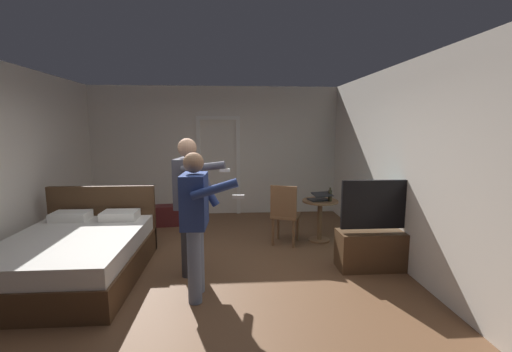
% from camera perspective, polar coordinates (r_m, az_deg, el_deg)
% --- Properties ---
extents(ground_plane, '(7.15, 7.15, 0.00)m').
position_cam_1_polar(ground_plane, '(4.55, -8.39, -16.62)').
color(ground_plane, brown).
extents(wall_back, '(5.50, 0.12, 2.76)m').
position_cam_1_polar(wall_back, '(7.45, -6.74, 4.20)').
color(wall_back, silver).
rests_on(wall_back, ground_plane).
extents(wall_right, '(0.12, 6.74, 2.76)m').
position_cam_1_polar(wall_right, '(4.76, 25.47, 1.11)').
color(wall_right, silver).
rests_on(wall_right, ground_plane).
extents(doorway_frame, '(0.93, 0.08, 2.13)m').
position_cam_1_polar(doorway_frame, '(7.38, -6.31, 2.94)').
color(doorway_frame, white).
rests_on(doorway_frame, ground_plane).
extents(bed, '(1.58, 2.10, 1.02)m').
position_cam_1_polar(bed, '(4.97, -28.00, -11.58)').
color(bed, '#4C331E').
rests_on(bed, ground_plane).
extents(tv_flatscreen, '(1.15, 0.40, 1.22)m').
position_cam_1_polar(tv_flatscreen, '(4.95, 20.21, -10.56)').
color(tv_flatscreen, '#4C331E').
rests_on(tv_flatscreen, ground_plane).
extents(side_table, '(0.59, 0.59, 0.70)m').
position_cam_1_polar(side_table, '(5.78, 10.70, -6.27)').
color(side_table, brown).
rests_on(side_table, ground_plane).
extents(laptop, '(0.39, 0.40, 0.15)m').
position_cam_1_polar(laptop, '(5.67, 10.70, -3.60)').
color(laptop, black).
rests_on(laptop, side_table).
extents(bottle_on_table, '(0.06, 0.06, 0.22)m').
position_cam_1_polar(bottle_on_table, '(5.67, 12.37, -3.21)').
color(bottle_on_table, '#2E2716').
rests_on(bottle_on_table, side_table).
extents(wooden_chair, '(0.55, 0.55, 0.99)m').
position_cam_1_polar(wooden_chair, '(5.50, 4.87, -6.08)').
color(wooden_chair, brown).
rests_on(wooden_chair, ground_plane).
extents(person_blue_shirt, '(0.67, 0.61, 1.64)m').
position_cam_1_polar(person_blue_shirt, '(3.79, -10.09, -6.50)').
color(person_blue_shirt, slate).
rests_on(person_blue_shirt, ground_plane).
extents(person_striped_shirt, '(0.70, 0.71, 1.77)m').
position_cam_1_polar(person_striped_shirt, '(4.44, -11.16, -3.14)').
color(person_striped_shirt, '#333338').
rests_on(person_striped_shirt, ground_plane).
extents(suitcase_dark, '(0.63, 0.38, 0.39)m').
position_cam_1_polar(suitcase_dark, '(6.86, -15.27, -6.44)').
color(suitcase_dark, '#4C1919').
rests_on(suitcase_dark, ground_plane).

